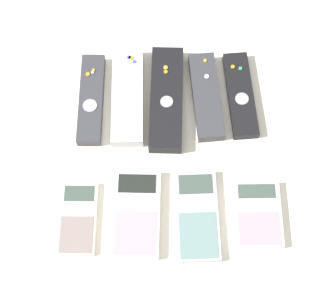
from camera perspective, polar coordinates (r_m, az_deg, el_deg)
ground_plane at (r=1.00m, az=0.04°, el=-1.63°), size 3.00×3.00×0.00m
remote_0 at (r=1.04m, az=-7.79°, el=4.82°), size 0.05×0.18×0.02m
remote_1 at (r=1.04m, az=-4.13°, el=5.18°), size 0.06×0.19×0.03m
remote_2 at (r=1.03m, az=0.02°, el=4.90°), size 0.07×0.21×0.03m
remote_3 at (r=1.04m, az=3.90°, el=5.14°), size 0.06×0.18×0.02m
remote_4 at (r=1.05m, az=7.36°, el=5.26°), size 0.05×0.17×0.02m
calculator_0 at (r=0.97m, az=-9.14°, el=-7.18°), size 0.07×0.13×0.01m
calculator_1 at (r=0.96m, az=-3.26°, el=-6.81°), size 0.09×0.16×0.02m
calculator_2 at (r=0.96m, az=2.96°, el=-6.95°), size 0.07×0.16×0.02m
calculator_3 at (r=0.97m, az=9.08°, el=-6.79°), size 0.08×0.12×0.02m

